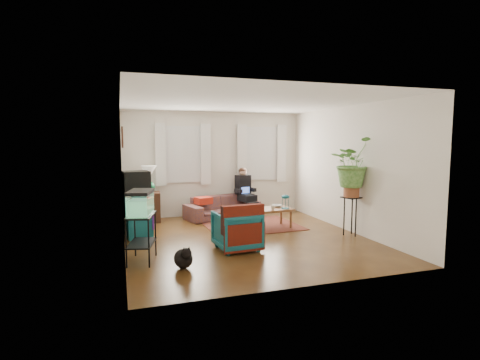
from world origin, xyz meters
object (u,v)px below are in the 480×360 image
object	(u,v)px
sofa	(223,203)
plant_stand	(351,216)
side_table	(150,207)
aquarium_stand	(142,238)
dresser	(137,214)
armchair	(237,229)
coffee_table	(267,218)

from	to	relation	value
sofa	plant_stand	world-z (taller)	plant_stand
side_table	aquarium_stand	bearing A→B (deg)	-96.77
dresser	plant_stand	xyz separation A→B (m)	(4.05, -1.36, -0.03)
armchair	plant_stand	distance (m)	2.46
side_table	dresser	size ratio (longest dim) A/B	0.74
side_table	dresser	xyz separation A→B (m)	(-0.34, -1.17, 0.07)
dresser	aquarium_stand	size ratio (longest dim) A/B	1.25
armchair	coffee_table	xyz separation A→B (m)	(1.09, 1.28, -0.15)
dresser	armchair	size ratio (longest dim) A/B	1.26
armchair	plant_stand	bearing A→B (deg)	-179.79
sofa	armchair	bearing A→B (deg)	-115.84
coffee_table	dresser	bearing A→B (deg)	169.46
dresser	aquarium_stand	xyz separation A→B (m)	(-0.01, -1.77, -0.05)
aquarium_stand	coffee_table	bearing A→B (deg)	43.20
sofa	side_table	world-z (taller)	sofa
aquarium_stand	plant_stand	size ratio (longest dim) A/B	0.96
sofa	plant_stand	size ratio (longest dim) A/B	2.37
plant_stand	side_table	bearing A→B (deg)	145.70
aquarium_stand	armchair	size ratio (longest dim) A/B	1.01
aquarium_stand	coffee_table	world-z (taller)	aquarium_stand
side_table	aquarium_stand	xyz separation A→B (m)	(-0.35, -2.95, 0.03)
dresser	plant_stand	world-z (taller)	dresser
side_table	armchair	world-z (taller)	armchair
sofa	plant_stand	distance (m)	3.14
side_table	armchair	xyz separation A→B (m)	(1.26, -2.77, 0.02)
sofa	aquarium_stand	bearing A→B (deg)	-141.96
sofa	coffee_table	bearing A→B (deg)	-81.82
sofa	armchair	xyz separation A→B (m)	(-0.47, -2.67, 0.01)
side_table	dresser	bearing A→B (deg)	-106.14
aquarium_stand	armchair	xyz separation A→B (m)	(1.61, 0.18, -0.00)
armchair	plant_stand	xyz separation A→B (m)	(2.45, 0.23, 0.02)
aquarium_stand	side_table	bearing A→B (deg)	97.94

